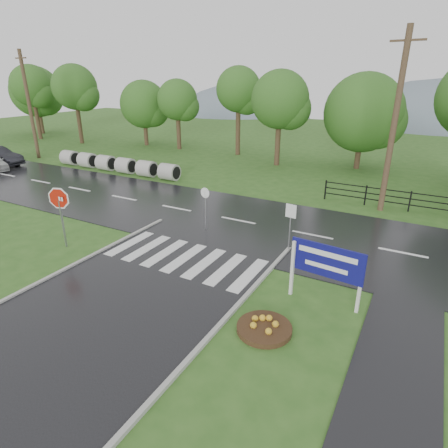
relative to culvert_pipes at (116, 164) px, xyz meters
The scene contains 15 objects.
ground 20.16m from the culvert_pipes, 48.10° to the right, with size 120.00×120.00×0.00m, color #305C1E.
main_road 14.37m from the culvert_pipes, 20.38° to the right, with size 90.00×8.00×0.04m, color black.
walkway 24.57m from the culvert_pipes, 26.61° to the right, with size 2.20×11.00×0.04m, color black.
crosswalk 16.77m from the culvert_pipes, 36.62° to the right, with size 6.50×2.80×0.02m.
fence_west 21.23m from the culvert_pipes, ahead, with size 9.58×0.08×1.20m.
hills 55.21m from the culvert_pipes, 71.28° to the left, with size 102.00×48.00×48.00m.
treeline 17.04m from the culvert_pipes, 31.90° to the left, with size 83.20×5.20×10.00m.
culvert_pipes is the anchor object (origin of this frame).
stop_sign 14.18m from the culvert_pipes, 54.96° to the right, with size 1.24×0.43×2.94m.
estate_billboard 22.05m from the culvert_pipes, 28.23° to the right, with size 2.45×0.31×2.15m.
flower_bed 22.30m from the culvert_pipes, 34.92° to the right, with size 1.68×1.68×0.34m.
reg_sign_small 18.51m from the culvert_pipes, 22.87° to the right, with size 0.48×0.08×2.18m.
reg_sign_round 14.37m from the culvert_pipes, 28.59° to the right, with size 0.51×0.09×2.19m.
utility_pole_west 10.99m from the culvert_pipes, behind, with size 1.65×0.31×9.24m.
utility_pole_east 20.24m from the culvert_pipes, ahead, with size 1.69×0.37×9.51m.
Camera 1 is at (8.26, -6.50, 7.22)m, focal length 30.00 mm.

